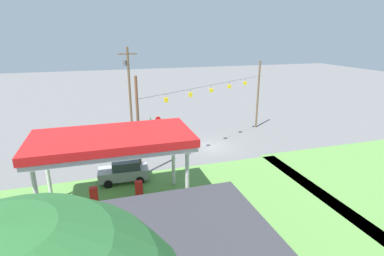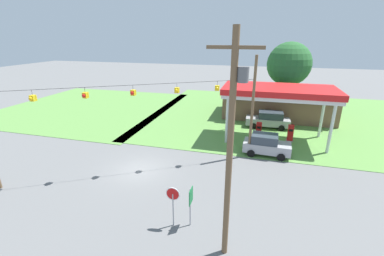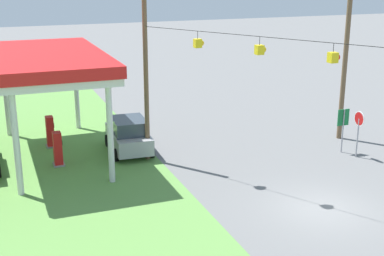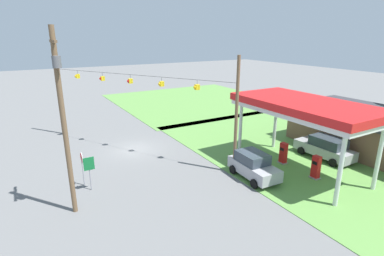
% 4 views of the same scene
% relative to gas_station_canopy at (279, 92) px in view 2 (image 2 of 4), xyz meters
% --- Properties ---
extents(ground_plane, '(160.00, 160.00, 0.00)m').
position_rel_gas_station_canopy_xyz_m(ground_plane, '(-10.69, -9.49, -5.03)').
color(ground_plane, slate).
extents(grass_verge_station_corner, '(36.00, 28.00, 0.04)m').
position_rel_gas_station_canopy_xyz_m(grass_verge_station_corner, '(2.00, 9.01, -5.01)').
color(grass_verge_station_corner, '#5B8E42').
rests_on(grass_verge_station_corner, ground).
extents(grass_verge_opposite_corner, '(24.00, 24.00, 0.04)m').
position_rel_gas_station_canopy_xyz_m(grass_verge_opposite_corner, '(-26.69, 6.51, -5.01)').
color(grass_verge_opposite_corner, '#5B8E42').
rests_on(grass_verge_opposite_corner, ground).
extents(gas_station_canopy, '(10.78, 5.49, 5.55)m').
position_rel_gas_station_canopy_xyz_m(gas_station_canopy, '(0.00, 0.00, 0.00)').
color(gas_station_canopy, silver).
rests_on(gas_station_canopy, ground).
extents(gas_station_store, '(14.01, 7.97, 3.68)m').
position_rel_gas_station_canopy_xyz_m(gas_station_store, '(0.57, 8.99, -3.17)').
color(gas_station_store, brown).
rests_on(gas_station_store, ground).
extents(fuel_pump_near, '(0.71, 0.56, 1.78)m').
position_rel_gas_station_canopy_xyz_m(fuel_pump_near, '(-1.58, -0.00, -4.18)').
color(fuel_pump_near, gray).
rests_on(fuel_pump_near, ground).
extents(fuel_pump_far, '(0.71, 0.56, 1.78)m').
position_rel_gas_station_canopy_xyz_m(fuel_pump_far, '(1.58, -0.00, -4.18)').
color(fuel_pump_far, gray).
rests_on(fuel_pump_far, ground).
extents(car_at_pumps_front, '(4.21, 2.27, 1.92)m').
position_rel_gas_station_canopy_xyz_m(car_at_pumps_front, '(-0.83, -3.87, -4.05)').
color(car_at_pumps_front, '#9E9EA3').
rests_on(car_at_pumps_front, ground).
extents(car_at_pumps_rear, '(5.02, 2.18, 1.95)m').
position_rel_gas_station_canopy_xyz_m(car_at_pumps_rear, '(-0.54, 3.87, -4.04)').
color(car_at_pumps_rear, '#9E9EA3').
rests_on(car_at_pumps_rear, ground).
extents(stop_sign_roadside, '(0.80, 0.08, 2.50)m').
position_rel_gas_station_canopy_xyz_m(stop_sign_roadside, '(-5.88, -14.91, -3.21)').
color(stop_sign_roadside, '#99999E').
rests_on(stop_sign_roadside, ground).
extents(route_sign, '(0.10, 0.70, 2.40)m').
position_rel_gas_station_canopy_xyz_m(route_sign, '(-4.93, -14.64, -3.32)').
color(route_sign, gray).
rests_on(route_sign, ground).
extents(utility_pole_main, '(2.20, 0.44, 10.63)m').
position_rel_gas_station_canopy_xyz_m(utility_pole_main, '(-2.75, -16.06, 0.89)').
color(utility_pole_main, brown).
rests_on(utility_pole_main, ground).
extents(signal_span_gantry, '(17.06, 10.24, 8.83)m').
position_rel_gas_station_canopy_xyz_m(signal_span_gantry, '(-10.69, -9.51, -0.14)').
color(signal_span_gantry, brown).
rests_on(signal_span_gantry, ground).
extents(tree_behind_station, '(6.49, 6.49, 9.51)m').
position_rel_gas_station_canopy_xyz_m(tree_behind_station, '(2.03, 15.66, 1.22)').
color(tree_behind_station, '#4C3828').
rests_on(tree_behind_station, ground).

